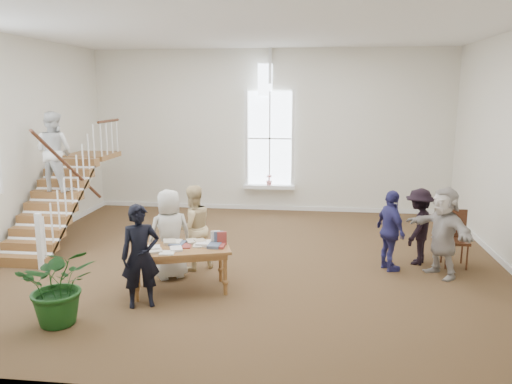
# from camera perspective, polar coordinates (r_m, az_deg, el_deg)

# --- Properties ---
(ground) EXTENTS (10.00, 10.00, 0.00)m
(ground) POSITION_cam_1_polar(r_m,az_deg,el_deg) (10.11, -0.84, -7.87)
(ground) COLOR #46321B
(ground) RESTS_ON ground
(room_shell) EXTENTS (10.49, 10.00, 10.00)m
(room_shell) POSITION_cam_1_polar(r_m,az_deg,el_deg) (14.21, 1.52, -0.52)
(room_shell) COLOR silver
(room_shell) RESTS_ON ground
(staircase) EXTENTS (1.10, 4.10, 2.92)m
(staircase) POSITION_cam_1_polar(r_m,az_deg,el_deg) (11.78, -21.79, 2.21)
(staircase) COLOR brown
(staircase) RESTS_ON ground
(library_table) EXTENTS (1.81, 1.29, 0.83)m
(library_table) POSITION_cam_1_polar(r_m,az_deg,el_deg) (8.54, -8.53, -6.79)
(library_table) COLOR brown
(library_table) RESTS_ON ground
(police_officer) EXTENTS (0.71, 0.60, 1.64)m
(police_officer) POSITION_cam_1_polar(r_m,az_deg,el_deg) (8.03, -13.07, -7.15)
(police_officer) COLOR black
(police_officer) RESTS_ON ground
(elderly_woman) EXTENTS (0.95, 0.88, 1.64)m
(elderly_woman) POSITION_cam_1_polar(r_m,az_deg,el_deg) (9.13, -9.83, -4.77)
(elderly_woman) COLOR beige
(elderly_woman) RESTS_ON ground
(person_yellow) EXTENTS (1.00, 0.97, 1.63)m
(person_yellow) POSITION_cam_1_polar(r_m,az_deg,el_deg) (9.52, -7.24, -4.06)
(person_yellow) COLOR beige
(person_yellow) RESTS_ON ground
(woman_cluster_a) EXTENTS (0.68, 0.98, 1.54)m
(woman_cluster_a) POSITION_cam_1_polar(r_m,az_deg,el_deg) (9.72, 15.13, -4.30)
(woman_cluster_a) COLOR navy
(woman_cluster_a) RESTS_ON ground
(woman_cluster_b) EXTENTS (0.92, 1.12, 1.50)m
(woman_cluster_b) POSITION_cam_1_polar(r_m,az_deg,el_deg) (10.26, 18.10, -3.77)
(woman_cluster_b) COLOR black
(woman_cluster_b) RESTS_ON ground
(woman_cluster_c) EXTENTS (1.22, 1.58, 1.67)m
(woman_cluster_c) POSITION_cam_1_polar(r_m,az_deg,el_deg) (9.69, 20.60, -4.30)
(woman_cluster_c) COLOR #B6ACA4
(woman_cluster_c) RESTS_ON ground
(floor_plant) EXTENTS (1.34, 1.26, 1.19)m
(floor_plant) POSITION_cam_1_polar(r_m,az_deg,el_deg) (7.86, -21.57, -9.83)
(floor_plant) COLOR #143D13
(floor_plant) RESTS_ON ground
(side_chair) EXTENTS (0.48, 0.48, 1.09)m
(side_chair) POSITION_cam_1_polar(r_m,az_deg,el_deg) (10.45, 21.74, -4.52)
(side_chair) COLOR #3B1B10
(side_chair) RESTS_ON ground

